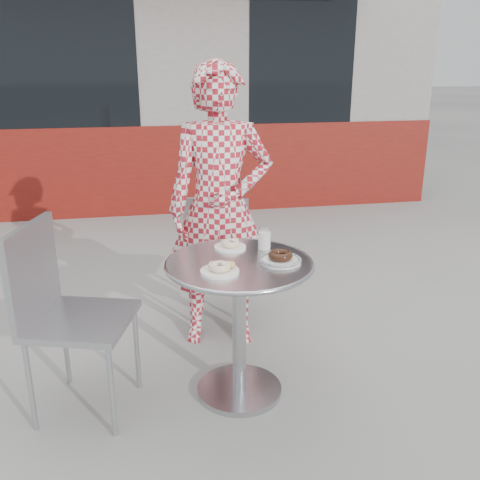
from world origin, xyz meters
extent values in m
plane|color=gray|center=(0.00, 0.00, 0.00)|extent=(60.00, 60.00, 0.00)
cube|color=gray|center=(0.00, 5.60, 1.50)|extent=(6.00, 4.00, 3.00)
cube|color=maroon|center=(0.00, 3.68, 0.50)|extent=(6.02, 0.20, 1.00)
cube|color=black|center=(-1.20, 3.61, 1.70)|extent=(1.60, 0.04, 1.40)
cube|color=black|center=(1.40, 3.61, 1.70)|extent=(1.20, 0.04, 1.40)
cylinder|color=silver|center=(0.02, 0.02, 0.02)|extent=(0.45, 0.45, 0.03)
cylinder|color=silver|center=(0.02, 0.02, 0.37)|extent=(0.07, 0.07, 0.72)
cylinder|color=silver|center=(0.02, 0.02, 0.74)|extent=(0.72, 0.72, 0.02)
torus|color=silver|center=(0.02, 0.02, 0.74)|extent=(0.74, 0.74, 0.02)
cube|color=#A2A5AA|center=(0.07, 1.01, 0.44)|extent=(0.50, 0.50, 0.03)
cube|color=#A2A5AA|center=(0.02, 0.82, 0.66)|extent=(0.41, 0.13, 0.41)
cube|color=#A2A5AA|center=(-0.76, 0.03, 0.49)|extent=(0.58, 0.58, 0.03)
cube|color=#A2A5AA|center=(-0.97, 0.10, 0.74)|extent=(0.17, 0.45, 0.46)
imported|color=maroon|center=(0.02, 0.64, 0.85)|extent=(0.68, 0.50, 1.70)
cylinder|color=white|center=(0.01, 0.23, 0.76)|extent=(0.17, 0.17, 0.01)
torus|color=tan|center=(0.01, 0.23, 0.78)|extent=(0.10, 0.10, 0.03)
sphere|color=#B77A3F|center=(0.05, 0.26, 0.78)|extent=(0.03, 0.03, 0.03)
cylinder|color=white|center=(-0.10, -0.10, 0.76)|extent=(0.18, 0.18, 0.01)
torus|color=tan|center=(-0.10, -0.10, 0.78)|extent=(0.11, 0.11, 0.03)
sphere|color=#B77A3F|center=(-0.04, -0.09, 0.78)|extent=(0.04, 0.04, 0.04)
cylinder|color=white|center=(0.22, -0.02, 0.76)|extent=(0.20, 0.20, 0.01)
torus|color=black|center=(0.22, -0.02, 0.78)|extent=(0.12, 0.12, 0.04)
torus|color=black|center=(0.22, -0.02, 0.76)|extent=(0.21, 0.21, 0.02)
cylinder|color=white|center=(0.18, 0.18, 0.80)|extent=(0.06, 0.06, 0.09)
cylinder|color=white|center=(0.18, 0.18, 0.80)|extent=(0.07, 0.07, 0.11)
camera|label=1|loc=(-0.43, -2.39, 1.70)|focal=40.00mm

